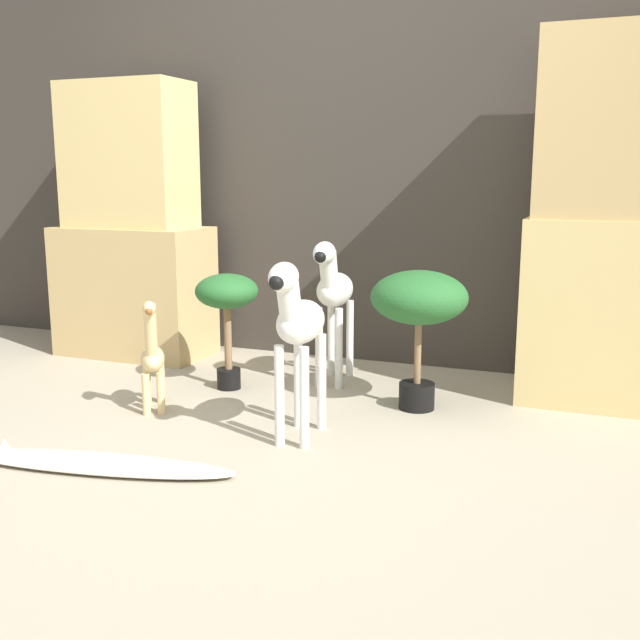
{
  "coord_description": "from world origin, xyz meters",
  "views": [
    {
      "loc": [
        1.26,
        -2.26,
        1.04
      ],
      "look_at": [
        0.06,
        0.76,
        0.4
      ],
      "focal_mm": 42.0,
      "sensor_mm": 36.0,
      "label": 1
    }
  ],
  "objects": [
    {
      "name": "surfboard",
      "position": [
        -0.42,
        -0.21,
        0.02
      ],
      "size": [
        1.05,
        0.37,
        0.08
      ],
      "color": "silver",
      "rests_on": "ground_plane"
    },
    {
      "name": "rock_pillar_left",
      "position": [
        -1.3,
        1.3,
        0.69
      ],
      "size": [
        0.85,
        0.45,
        1.53
      ],
      "color": "tan",
      "rests_on": "ground_plane"
    },
    {
      "name": "ground_plane",
      "position": [
        0.0,
        0.0,
        0.0
      ],
      "size": [
        14.0,
        14.0,
        0.0
      ],
      "primitive_type": "plane",
      "color": "#9E937F"
    },
    {
      "name": "potted_palm_front",
      "position": [
        0.48,
        0.88,
        0.47
      ],
      "size": [
        0.42,
        0.42,
        0.62
      ],
      "color": "black",
      "rests_on": "ground_plane"
    },
    {
      "name": "potted_palm_back",
      "position": [
        -0.46,
        0.86,
        0.44
      ],
      "size": [
        0.3,
        0.3,
        0.56
      ],
      "color": "black",
      "rests_on": "ground_plane"
    },
    {
      "name": "rock_pillar_right",
      "position": [
        1.3,
        1.3,
        0.79
      ],
      "size": [
        0.85,
        0.45,
        1.64
      ],
      "color": "#D1B775",
      "rests_on": "ground_plane"
    },
    {
      "name": "giraffe_figurine",
      "position": [
        -0.6,
        0.42,
        0.25
      ],
      "size": [
        0.26,
        0.34,
        0.52
      ],
      "color": "#E0C184",
      "rests_on": "ground_plane"
    },
    {
      "name": "wall_back",
      "position": [
        0.0,
        1.68,
        1.1
      ],
      "size": [
        6.4,
        0.08,
        2.2
      ],
      "color": "#38332D",
      "rests_on": "ground_plane"
    },
    {
      "name": "zebra_right",
      "position": [
        0.14,
        0.31,
        0.47
      ],
      "size": [
        0.2,
        0.47,
        0.72
      ],
      "color": "silver",
      "rests_on": "ground_plane"
    },
    {
      "name": "zebra_left",
      "position": [
        -0.02,
        1.12,
        0.47
      ],
      "size": [
        0.2,
        0.48,
        0.72
      ],
      "color": "silver",
      "rests_on": "ground_plane"
    }
  ]
}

